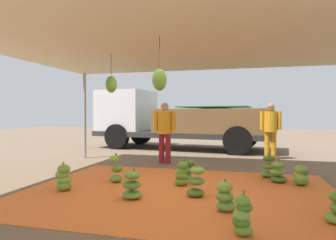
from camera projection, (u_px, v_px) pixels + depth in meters
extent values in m
plane|color=brown|center=(202.00, 165.00, 8.33)|extent=(40.00, 40.00, 0.00)
cube|color=orange|center=(179.00, 192.00, 5.43)|extent=(5.59, 4.24, 0.01)
cylinder|color=#9EA0A5|center=(85.00, 116.00, 9.54)|extent=(0.10, 0.10, 2.71)
cube|color=beige|center=(179.00, 41.00, 5.37)|extent=(8.00, 7.00, 0.06)
cylinder|color=#4C422D|center=(159.00, 52.00, 4.92)|extent=(0.01, 0.01, 0.52)
ellipsoid|color=#60932D|center=(160.00, 80.00, 4.93)|extent=(0.24, 0.24, 0.36)
cylinder|color=#4C422D|center=(111.00, 64.00, 6.39)|extent=(0.01, 0.01, 0.46)
ellipsoid|color=#60932D|center=(111.00, 84.00, 6.40)|extent=(0.24, 0.24, 0.36)
ellipsoid|color=#6B9E38|center=(188.00, 178.00, 6.18)|extent=(0.24, 0.24, 0.15)
ellipsoid|color=#518428|center=(188.00, 171.00, 6.19)|extent=(0.30, 0.30, 0.15)
ellipsoid|color=#477523|center=(190.00, 163.00, 6.21)|extent=(0.23, 0.23, 0.15)
cylinder|color=olive|center=(189.00, 160.00, 6.19)|extent=(0.04, 0.04, 0.12)
ellipsoid|color=#60932D|center=(243.00, 230.00, 3.48)|extent=(0.24, 0.24, 0.13)
ellipsoid|color=#477523|center=(241.00, 222.00, 3.50)|extent=(0.30, 0.30, 0.13)
ellipsoid|color=#75A83D|center=(241.00, 215.00, 3.48)|extent=(0.29, 0.29, 0.13)
ellipsoid|color=#477523|center=(245.00, 207.00, 3.51)|extent=(0.25, 0.25, 0.13)
ellipsoid|color=#60932D|center=(243.00, 201.00, 3.48)|extent=(0.23, 0.23, 0.13)
cylinder|color=olive|center=(244.00, 195.00, 3.49)|extent=(0.04, 0.04, 0.12)
ellipsoid|color=#518428|center=(268.00, 174.00, 6.62)|extent=(0.43, 0.43, 0.13)
ellipsoid|color=#60932D|center=(268.00, 166.00, 6.64)|extent=(0.31, 0.31, 0.13)
ellipsoid|color=#477523|center=(269.00, 158.00, 6.60)|extent=(0.38, 0.38, 0.13)
cylinder|color=olive|center=(268.00, 156.00, 6.61)|extent=(0.04, 0.04, 0.12)
ellipsoid|color=#60932D|center=(181.00, 181.00, 5.87)|extent=(0.30, 0.30, 0.17)
ellipsoid|color=#518428|center=(182.00, 176.00, 5.86)|extent=(0.25, 0.25, 0.17)
ellipsoid|color=#6B9E38|center=(182.00, 171.00, 5.89)|extent=(0.28, 0.28, 0.17)
ellipsoid|color=#518428|center=(183.00, 166.00, 5.86)|extent=(0.25, 0.25, 0.17)
cylinder|color=olive|center=(183.00, 163.00, 5.86)|extent=(0.04, 0.04, 0.12)
ellipsoid|color=#60932D|center=(116.00, 178.00, 6.15)|extent=(0.28, 0.28, 0.16)
ellipsoid|color=#518428|center=(117.00, 169.00, 6.15)|extent=(0.31, 0.31, 0.16)
ellipsoid|color=#75A83D|center=(114.00, 159.00, 6.15)|extent=(0.24, 0.24, 0.16)
cylinder|color=olive|center=(116.00, 156.00, 6.17)|extent=(0.04, 0.04, 0.12)
ellipsoid|color=#60932D|center=(64.00, 186.00, 5.49)|extent=(0.39, 0.39, 0.17)
ellipsoid|color=#75A83D|center=(64.00, 180.00, 5.52)|extent=(0.28, 0.28, 0.17)
ellipsoid|color=#75A83D|center=(62.00, 174.00, 5.51)|extent=(0.31, 0.31, 0.17)
ellipsoid|color=#6B9E38|center=(64.00, 169.00, 5.48)|extent=(0.29, 0.29, 0.17)
cylinder|color=olive|center=(63.00, 166.00, 5.49)|extent=(0.04, 0.04, 0.12)
ellipsoid|color=#477523|center=(195.00, 193.00, 5.10)|extent=(0.43, 0.43, 0.13)
ellipsoid|color=#518428|center=(196.00, 181.00, 5.13)|extent=(0.39, 0.39, 0.13)
ellipsoid|color=#75A83D|center=(197.00, 170.00, 5.13)|extent=(0.27, 0.27, 0.13)
cylinder|color=olive|center=(197.00, 167.00, 5.11)|extent=(0.04, 0.04, 0.12)
ellipsoid|color=#6B9E38|center=(226.00, 205.00, 4.34)|extent=(0.40, 0.40, 0.16)
ellipsoid|color=#60932D|center=(225.00, 197.00, 4.33)|extent=(0.33, 0.33, 0.16)
ellipsoid|color=#75A83D|center=(224.00, 187.00, 4.35)|extent=(0.32, 0.32, 0.16)
cylinder|color=olive|center=(225.00, 183.00, 4.35)|extent=(0.04, 0.04, 0.12)
ellipsoid|color=#6B9E38|center=(132.00, 194.00, 4.97)|extent=(0.48, 0.48, 0.14)
ellipsoid|color=#518428|center=(132.00, 185.00, 4.96)|extent=(0.44, 0.44, 0.14)
ellipsoid|color=#60932D|center=(132.00, 175.00, 4.95)|extent=(0.39, 0.39, 0.14)
cylinder|color=olive|center=(134.00, 172.00, 4.97)|extent=(0.04, 0.04, 0.12)
ellipsoid|color=#518428|center=(301.00, 181.00, 5.87)|extent=(0.39, 0.39, 0.18)
ellipsoid|color=#75A83D|center=(301.00, 178.00, 5.86)|extent=(0.38, 0.38, 0.18)
ellipsoid|color=#75A83D|center=(300.00, 175.00, 5.90)|extent=(0.28, 0.28, 0.18)
ellipsoid|color=#477523|center=(302.00, 172.00, 5.88)|extent=(0.26, 0.26, 0.18)
ellipsoid|color=#75A83D|center=(301.00, 169.00, 5.85)|extent=(0.28, 0.28, 0.18)
cylinder|color=olive|center=(301.00, 166.00, 5.88)|extent=(0.04, 0.04, 0.12)
ellipsoid|color=#477523|center=(279.00, 179.00, 6.16)|extent=(0.38, 0.38, 0.13)
ellipsoid|color=#6B9E38|center=(277.00, 172.00, 6.17)|extent=(0.43, 0.43, 0.13)
ellipsoid|color=#6B9E38|center=(278.00, 165.00, 6.19)|extent=(0.39, 0.39, 0.13)
cylinder|color=olive|center=(279.00, 162.00, 6.17)|extent=(0.04, 0.04, 0.12)
ellipsoid|color=#6B9E38|center=(335.00, 218.00, 3.85)|extent=(0.35, 0.35, 0.14)
cube|color=#2D2D2D|center=(182.00, 134.00, 12.10)|extent=(7.25, 3.17, 0.20)
cube|color=silver|center=(127.00, 111.00, 13.00)|extent=(2.21, 2.37, 1.70)
cube|color=#232D38|center=(107.00, 103.00, 13.36)|extent=(0.25, 1.86, 0.75)
cube|color=brown|center=(207.00, 121.00, 10.56)|extent=(4.33, 0.61, 0.90)
cube|color=brown|center=(220.00, 120.00, 12.65)|extent=(4.33, 0.61, 0.90)
cube|color=brown|center=(273.00, 121.00, 10.82)|extent=(0.36, 2.33, 0.90)
ellipsoid|color=#477523|center=(214.00, 120.00, 11.60)|extent=(4.04, 2.41, 0.96)
cube|color=#237533|center=(214.00, 107.00, 11.59)|extent=(2.81, 2.08, 0.04)
cylinder|color=black|center=(117.00, 137.00, 11.98)|extent=(1.03, 0.40, 1.00)
cylinder|color=black|center=(141.00, 133.00, 13.97)|extent=(1.03, 0.40, 1.00)
cylinder|color=black|center=(238.00, 140.00, 10.24)|extent=(1.03, 0.40, 1.00)
cylinder|color=black|center=(245.00, 136.00, 12.23)|extent=(1.03, 0.40, 1.00)
cylinder|color=maroon|center=(162.00, 148.00, 8.60)|extent=(0.16, 0.16, 0.85)
cylinder|color=maroon|center=(168.00, 149.00, 8.55)|extent=(0.16, 0.16, 0.85)
cylinder|color=orange|center=(165.00, 123.00, 8.56)|extent=(0.39, 0.39, 0.63)
cylinder|color=orange|center=(156.00, 121.00, 8.62)|extent=(0.12, 0.12, 0.56)
cylinder|color=orange|center=(173.00, 121.00, 8.50)|extent=(0.12, 0.12, 0.56)
sphere|color=tan|center=(165.00, 107.00, 8.55)|extent=(0.23, 0.23, 0.23)
cylinder|color=orange|center=(267.00, 146.00, 9.31)|extent=(0.16, 0.16, 0.85)
cylinder|color=orange|center=(274.00, 146.00, 9.26)|extent=(0.16, 0.16, 0.85)
cylinder|color=orange|center=(271.00, 122.00, 9.27)|extent=(0.39, 0.39, 0.64)
cylinder|color=orange|center=(262.00, 120.00, 9.33)|extent=(0.12, 0.12, 0.57)
cylinder|color=orange|center=(279.00, 120.00, 9.20)|extent=(0.12, 0.12, 0.57)
sphere|color=#936B4C|center=(271.00, 107.00, 9.26)|extent=(0.23, 0.23, 0.23)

